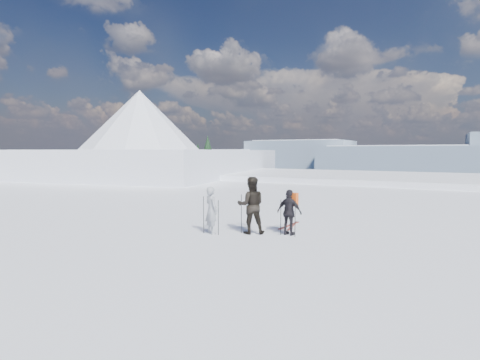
% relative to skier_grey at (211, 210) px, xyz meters
% --- Properties ---
extents(lake_basin, '(820.00, 820.00, 71.62)m').
position_rel_skier_grey_xyz_m(lake_basin, '(2.77, 28.42, -7.33)').
color(lake_basin, white).
rests_on(lake_basin, ground).
extents(far_mountain_range, '(770.00, 110.00, 53.00)m').
position_rel_skier_grey_xyz_m(far_mountain_range, '(32.37, 453.20, -8.02)').
color(far_mountain_range, slate).
rests_on(far_mountain_range, ground).
extents(near_ridge, '(31.37, 35.68, 25.62)m').
position_rel_skier_grey_xyz_m(near_ridge, '(-23.79, 27.76, -4.31)').
color(near_ridge, white).
rests_on(near_ridge, ground).
extents(skier_grey, '(0.72, 0.65, 1.65)m').
position_rel_skier_grey_xyz_m(skier_grey, '(0.00, 0.00, 0.00)').
color(skier_grey, gray).
rests_on(skier_grey, ground).
extents(skier_dark, '(1.22, 1.14, 2.00)m').
position_rel_skier_grey_xyz_m(skier_dark, '(1.21, 0.68, 0.17)').
color(skier_dark, black).
rests_on(skier_dark, ground).
extents(skier_pack, '(0.96, 0.50, 1.57)m').
position_rel_skier_grey_xyz_m(skier_pack, '(2.48, 1.09, -0.04)').
color(skier_pack, black).
rests_on(skier_pack, ground).
extents(backpack, '(0.36, 0.23, 0.46)m').
position_rel_skier_grey_xyz_m(backpack, '(2.51, 1.33, 0.98)').
color(backpack, '#E65215').
rests_on(backpack, skier_pack).
extents(ski_poles, '(3.05, 1.06, 1.37)m').
position_rel_skier_grey_xyz_m(ski_poles, '(1.21, 0.50, -0.20)').
color(ski_poles, black).
rests_on(ski_poles, ground).
extents(skis_loose, '(0.44, 1.70, 0.03)m').
position_rel_skier_grey_xyz_m(skis_loose, '(1.98, 2.58, -0.81)').
color(skis_loose, black).
rests_on(skis_loose, ground).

